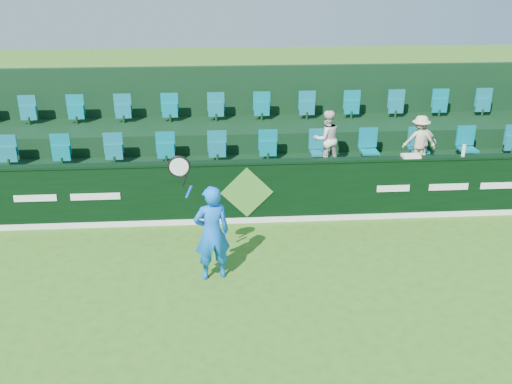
{
  "coord_description": "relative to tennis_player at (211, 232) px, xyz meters",
  "views": [
    {
      "loc": [
        -0.6,
        -7.04,
        5.18
      ],
      "look_at": [
        0.11,
        2.8,
        1.15
      ],
      "focal_mm": 40.0,
      "sensor_mm": 36.0,
      "label": 1
    }
  ],
  "objects": [
    {
      "name": "tennis_player",
      "position": [
        0.0,
        0.0,
        0.0
      ],
      "size": [
        1.09,
        0.54,
        2.36
      ],
      "color": "blue",
      "rests_on": "ground"
    },
    {
      "name": "drinks_bottle",
      "position": [
        5.3,
        2.28,
        0.6
      ],
      "size": [
        0.08,
        0.08,
        0.25
      ],
      "primitive_type": "cylinder",
      "color": "silver",
      "rests_on": "sponsor_hoarding"
    },
    {
      "name": "seat_row_back",
      "position": [
        0.73,
        5.58,
        0.72
      ],
      "size": [
        13.5,
        0.5,
        0.6
      ],
      "primitive_type": "cube",
      "color": "#026D7B",
      "rests_on": "stand_tier_back"
    },
    {
      "name": "stand_tier_back",
      "position": [
        0.73,
        5.28,
        -0.23
      ],
      "size": [
        16.0,
        1.8,
        1.3
      ],
      "primitive_type": "cube",
      "color": "black",
      "rests_on": "ground"
    },
    {
      "name": "spectator_middle",
      "position": [
        4.83,
        3.4,
        0.44
      ],
      "size": [
        0.63,
        0.34,
        1.03
      ],
      "primitive_type": "imported",
      "rotation": [
        0.0,
        0.0,
        2.99
      ],
      "color": "white",
      "rests_on": "stand_tier_front"
    },
    {
      "name": "sponsor_hoarding",
      "position": [
        0.73,
        2.28,
        -0.2
      ],
      "size": [
        16.0,
        0.25,
        1.35
      ],
      "color": "black",
      "rests_on": "ground"
    },
    {
      "name": "seat_row_front",
      "position": [
        0.73,
        3.78,
        0.22
      ],
      "size": [
        13.5,
        0.5,
        0.6
      ],
      "primitive_type": "cube",
      "color": "#026D7B",
      "rests_on": "stand_tier_front"
    },
    {
      "name": "spectator_right",
      "position": [
        4.75,
        3.4,
        0.49
      ],
      "size": [
        0.79,
        0.52,
        1.14
      ],
      "primitive_type": "imported",
      "rotation": [
        0.0,
        0.0,
        3.0
      ],
      "color": "beige",
      "rests_on": "stand_tier_front"
    },
    {
      "name": "stand_tier_front",
      "position": [
        0.73,
        3.38,
        -0.48
      ],
      "size": [
        16.0,
        2.0,
        0.8
      ],
      "primitive_type": "cube",
      "color": "black",
      "rests_on": "ground"
    },
    {
      "name": "stand_rear",
      "position": [
        0.73,
        5.73,
        0.34
      ],
      "size": [
        16.0,
        4.1,
        2.6
      ],
      "color": "black",
      "rests_on": "ground"
    },
    {
      "name": "spectator_left",
      "position": [
        2.6,
        3.4,
        0.57
      ],
      "size": [
        0.72,
        0.62,
        1.3
      ],
      "primitive_type": "imported",
      "rotation": [
        0.0,
        0.0,
        3.37
      ],
      "color": "white",
      "rests_on": "stand_tier_front"
    },
    {
      "name": "towel",
      "position": [
        4.17,
        2.28,
        0.5
      ],
      "size": [
        0.37,
        0.24,
        0.06
      ],
      "primitive_type": "cube",
      "color": "white",
      "rests_on": "sponsor_hoarding"
    },
    {
      "name": "ground",
      "position": [
        0.73,
        -1.72,
        -0.88
      ],
      "size": [
        60.0,
        60.0,
        0.0
      ],
      "primitive_type": "plane",
      "color": "#346B19",
      "rests_on": "ground"
    }
  ]
}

